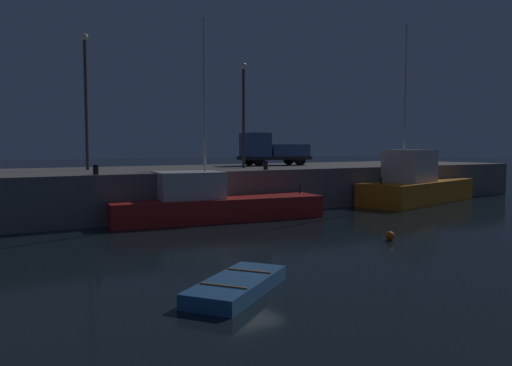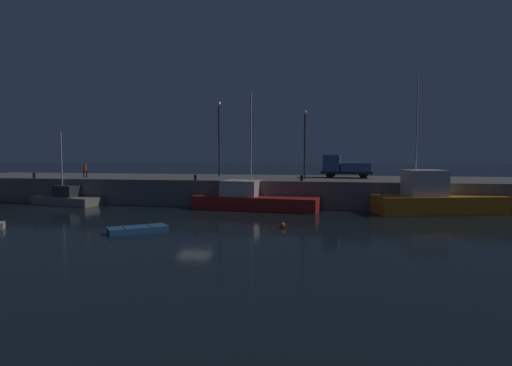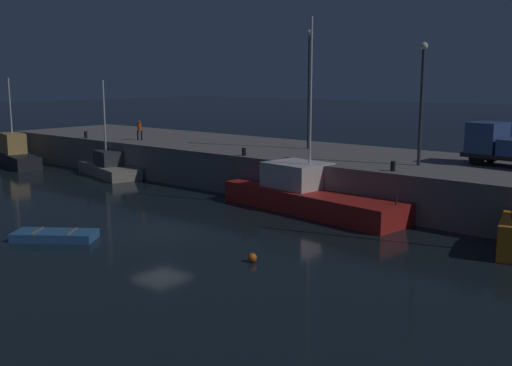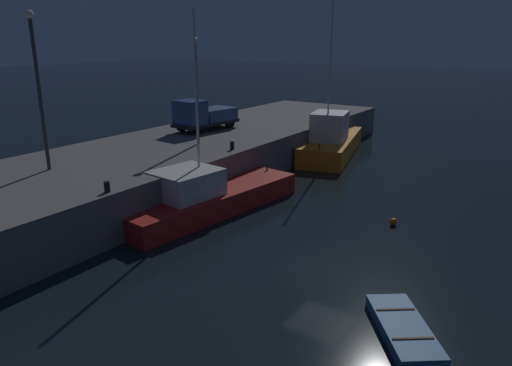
# 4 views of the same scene
# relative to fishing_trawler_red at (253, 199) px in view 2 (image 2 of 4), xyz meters

# --- Properties ---
(ground_plane) EXTENTS (320.00, 320.00, 0.00)m
(ground_plane) POSITION_rel_fishing_trawler_red_xyz_m (-3.07, -9.10, -0.92)
(ground_plane) COLOR black
(pier_quay) EXTENTS (63.90, 10.98, 2.65)m
(pier_quay) POSITION_rel_fishing_trawler_red_xyz_m (-3.07, 5.82, 0.41)
(pier_quay) COLOR slate
(pier_quay) RESTS_ON ground
(fishing_trawler_red) EXTENTS (12.41, 5.40, 11.16)m
(fishing_trawler_red) POSITION_rel_fishing_trawler_red_xyz_m (0.00, 0.00, 0.00)
(fishing_trawler_red) COLOR red
(fishing_trawler_red) RESTS_ON ground
(fishing_boat_blue) EXTENTS (11.84, 6.21, 12.47)m
(fishing_boat_blue) POSITION_rel_fishing_trawler_red_xyz_m (16.56, -0.41, 0.37)
(fishing_boat_blue) COLOR orange
(fishing_boat_blue) RESTS_ON ground
(fishing_boat_white) EXTENTS (8.06, 4.42, 7.55)m
(fishing_boat_white) POSITION_rel_fishing_trawler_red_xyz_m (-19.69, -0.05, -0.23)
(fishing_boat_white) COLOR gray
(fishing_boat_white) RESTS_ON ground
(dinghy_orange_near) EXTENTS (4.06, 3.54, 0.45)m
(dinghy_orange_near) POSITION_rel_fishing_trawler_red_xyz_m (-5.76, -13.45, -0.71)
(dinghy_orange_near) COLOR #2D6099
(dinghy_orange_near) RESTS_ON ground
(mooring_buoy_near) EXTENTS (0.39, 0.39, 0.39)m
(mooring_buoy_near) POSITION_rel_fishing_trawler_red_xyz_m (3.86, -9.99, -0.72)
(mooring_buoy_near) COLOR orange
(mooring_buoy_near) RESTS_ON ground
(lamp_post_west) EXTENTS (0.44, 0.44, 8.40)m
(lamp_post_west) POSITION_rel_fishing_trawler_red_xyz_m (-5.09, 6.79, 6.61)
(lamp_post_west) COLOR #38383D
(lamp_post_west) RESTS_ON pier_quay
(lamp_post_east) EXTENTS (0.44, 0.44, 7.09)m
(lamp_post_east) POSITION_rel_fishing_trawler_red_xyz_m (4.67, 4.17, 5.93)
(lamp_post_east) COLOR #38383D
(lamp_post_east) RESTS_ON pier_quay
(utility_truck) EXTENTS (5.71, 2.85, 2.49)m
(utility_truck) POSITION_rel_fishing_trawler_red_xyz_m (8.85, 7.11, 2.93)
(utility_truck) COLOR black
(utility_truck) RESTS_ON pier_quay
(dockworker) EXTENTS (0.42, 0.42, 1.64)m
(dockworker) POSITION_rel_fishing_trawler_red_xyz_m (-19.17, 2.73, 2.67)
(dockworker) COLOR black
(dockworker) RESTS_ON pier_quay
(bollard_west) EXTENTS (0.28, 0.28, 0.55)m
(bollard_west) POSITION_rel_fishing_trawler_red_xyz_m (4.55, 1.19, 2.01)
(bollard_west) COLOR black
(bollard_west) RESTS_ON pier_quay
(bollard_central) EXTENTS (0.28, 0.28, 0.57)m
(bollard_central) POSITION_rel_fishing_trawler_red_xyz_m (-23.99, 0.83, 2.02)
(bollard_central) COLOR black
(bollard_central) RESTS_ON pier_quay
(bollard_east) EXTENTS (0.28, 0.28, 0.52)m
(bollard_east) POSITION_rel_fishing_trawler_red_xyz_m (-6.06, 0.82, 1.99)
(bollard_east) COLOR black
(bollard_east) RESTS_ON pier_quay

